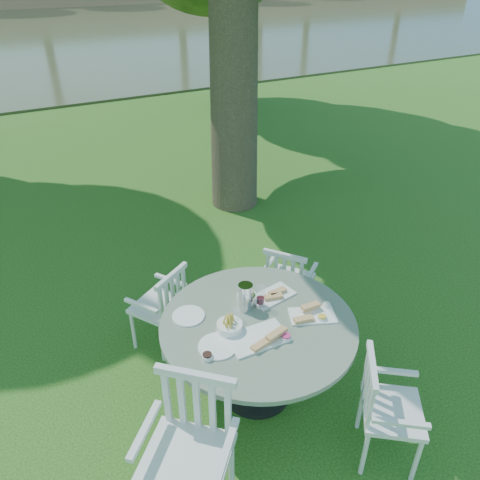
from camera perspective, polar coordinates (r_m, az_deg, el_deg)
name	(u,v)px	position (r m, az deg, el deg)	size (l,w,h in m)	color
ground	(250,323)	(4.69, 1.20, -10.05)	(140.00, 140.00, 0.00)	#16410D
table	(258,336)	(3.64, 2.20, -11.56)	(1.48, 1.48, 0.75)	black
chair_ne	(287,279)	(4.47, 5.73, -4.76)	(0.56, 0.56, 0.82)	silver
chair_nw	(165,303)	(4.20, -9.15, -7.59)	(0.56, 0.55, 0.83)	silver
chair_sw	(192,436)	(3.10, -5.90, -22.68)	(0.69, 0.69, 1.00)	silver
chair_se	(381,403)	(3.48, 16.79, -18.51)	(0.59, 0.59, 0.86)	silver
tableware	(248,314)	(3.55, 0.99, -9.06)	(1.15, 0.74, 0.23)	white
river	(5,37)	(26.30, -26.68, 21.26)	(100.00, 28.00, 0.12)	#383D24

